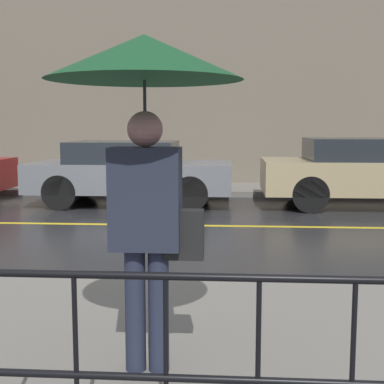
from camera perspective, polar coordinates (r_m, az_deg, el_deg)
The scene contains 7 objects.
ground_plane at distance 9.15m, azimuth -8.22°, elevation -3.46°, with size 80.00×80.00×0.00m, color #262628.
sidewalk_far at distance 13.70m, azimuth -4.07°, elevation 0.36°, with size 28.00×2.13×0.13m.
lane_marking at distance 9.15m, azimuth -8.22°, elevation -3.43°, with size 25.20×0.12×0.01m.
building_storefront at distance 14.92m, azimuth -3.51°, elevation 14.00°, with size 28.00×0.30×6.93m.
pedestrian at distance 3.22m, azimuth -4.99°, elevation 10.08°, with size 1.17×1.17×2.05m.
car_grey at distance 11.39m, azimuth -6.60°, elevation 2.23°, with size 4.20×1.93×1.34m.
car_tan at distance 11.57m, azimuth 18.64°, elevation 2.16°, with size 4.53×1.93×1.41m.
Camera 1 is at (1.94, -8.78, 1.65)m, focal length 50.00 mm.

